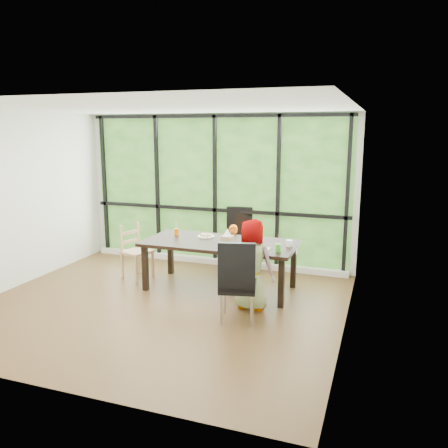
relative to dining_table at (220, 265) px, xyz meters
The scene contains 23 objects.
ground 1.14m from the dining_table, 121.04° to the right, with size 5.00×5.00×0.00m, color black.
back_wall 1.74m from the dining_table, 112.69° to the left, with size 5.00×5.00×0.00m, color silver.
foliage_backdrop 1.72m from the dining_table, 113.01° to the left, with size 4.80×0.02×2.65m, color #254C1B.
window_mullions 1.69m from the dining_table, 113.65° to the left, with size 4.80×0.06×2.65m, color black, non-canonical shape.
window_sill 1.39m from the dining_table, 114.33° to the left, with size 4.80×0.12×0.10m, color silver.
dining_table is the anchor object (origin of this frame).
chair_window_leather 1.09m from the dining_table, 92.53° to the left, with size 0.46×0.46×1.08m, color black.
chair_interior_leather 1.24m from the dining_table, 59.47° to the right, with size 0.46×0.46×1.08m, color black.
chair_end_beech 1.47m from the dining_table, behind, with size 0.42×0.40×0.90m, color tan.
child_toddler 0.65m from the dining_table, 90.00° to the left, with size 0.32×0.21×0.88m, color orange.
child_older 0.94m from the dining_table, 41.51° to the right, with size 0.61×0.40×1.25m, color slate.
placemat 0.76m from the dining_table, 23.75° to the right, with size 0.46×0.33×0.01m, color tan.
plate_far 0.55m from the dining_table, 144.87° to the left, with size 0.27×0.27×0.02m, color white.
plate_near 0.74m from the dining_table, 20.67° to the right, with size 0.26×0.26×0.02m, color white.
orange_cup 0.93m from the dining_table, 168.00° to the left, with size 0.07×0.07×0.11m, color #E36700.
green_cup 1.10m from the dining_table, 17.02° to the right, with size 0.07×0.07×0.12m, color green.
white_mug 1.13m from the dining_table, ahead, with size 0.09×0.09×0.09m, color white.
tissue_box 0.50m from the dining_table, 40.96° to the right, with size 0.16×0.16×0.14m, color tan.
crepe_rolls_far 0.56m from the dining_table, 144.87° to the left, with size 0.20×0.12×0.04m, color tan, non-canonical shape.
crepe_rolls_near 0.75m from the dining_table, 20.67° to the right, with size 0.15×0.12×0.04m, color tan, non-canonical shape.
straw_white 0.98m from the dining_table, 168.00° to the left, with size 0.01×0.01×0.20m, color white.
straw_pink 1.14m from the dining_table, 17.02° to the right, with size 0.01×0.01×0.20m, color pink.
tissue 0.61m from the dining_table, 40.96° to the right, with size 0.12×0.12×0.11m, color white.
Camera 1 is at (2.85, -5.42, 2.42)m, focal length 36.68 mm.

